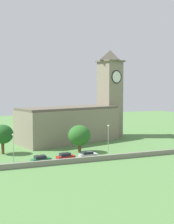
{
  "coord_description": "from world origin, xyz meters",
  "views": [
    {
      "loc": [
        -27.99,
        -69.11,
        16.84
      ],
      "look_at": [
        1.77,
        8.03,
        10.1
      ],
      "focal_mm": 49.18,
      "sensor_mm": 36.0,
      "label": 1
    }
  ],
  "objects": [
    {
      "name": "car_green",
      "position": [
        -13.62,
        -3.62,
        0.93
      ],
      "size": [
        4.53,
        2.65,
        1.85
      ],
      "color": "#1E6B38",
      "rests_on": "ground"
    },
    {
      "name": "quay_barrier",
      "position": [
        0.0,
        -5.82,
        0.6
      ],
      "size": [
        49.43,
        0.7,
        1.2
      ],
      "primitive_type": "cube",
      "color": "gray",
      "rests_on": "ground"
    },
    {
      "name": "car_silver",
      "position": [
        -2.04,
        -2.43,
        0.83
      ],
      "size": [
        4.56,
        2.32,
        1.63
      ],
      "color": "silver",
      "rests_on": "ground"
    },
    {
      "name": "tree_churchyard",
      "position": [
        -20.37,
        9.62,
        4.98
      ],
      "size": [
        5.37,
        5.37,
        7.44
      ],
      "color": "brown",
      "rests_on": "ground"
    },
    {
      "name": "church",
      "position": [
        4.25,
        21.7,
        7.54
      ],
      "size": [
        37.43,
        20.5,
        29.22
      ],
      "color": "gray",
      "rests_on": "ground"
    },
    {
      "name": "ground_plane",
      "position": [
        0.0,
        15.0,
        0.0
      ],
      "size": [
        200.0,
        200.0,
        0.0
      ],
      "primitive_type": "plane",
      "color": "#517F42"
    },
    {
      "name": "tree_riverside_east",
      "position": [
        -1.74,
        4.29,
        4.46
      ],
      "size": [
        5.81,
        5.81,
        7.1
      ],
      "color": "brown",
      "rests_on": "ground"
    },
    {
      "name": "streetlamp_west_end",
      "position": [
        -19.03,
        0.1,
        4.35
      ],
      "size": [
        0.44,
        0.44,
        6.43
      ],
      "color": "#9EA0A5",
      "rests_on": "ground"
    },
    {
      "name": "car_red",
      "position": [
        -7.79,
        -3.13,
        0.94
      ],
      "size": [
        4.36,
        2.5,
        1.86
      ],
      "color": "red",
      "rests_on": "ground"
    },
    {
      "name": "streetlamp_west_mid",
      "position": [
        4.0,
        -0.86,
        4.97
      ],
      "size": [
        0.44,
        0.44,
        7.53
      ],
      "color": "#9EA0A5",
      "rests_on": "ground"
    }
  ]
}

